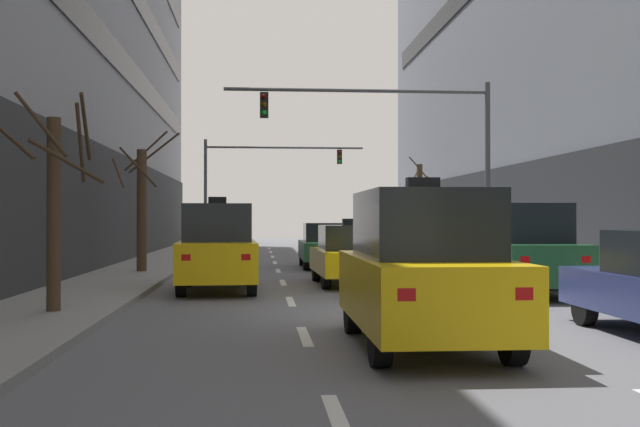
# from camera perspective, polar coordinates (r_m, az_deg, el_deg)

# --- Properties ---
(ground_plane) EXTENTS (120.00, 120.00, 0.00)m
(ground_plane) POSITION_cam_1_polar(r_m,az_deg,el_deg) (15.21, 4.47, -7.27)
(ground_plane) COLOR slate
(sidewalk_left) EXTENTS (2.77, 80.00, 0.14)m
(sidewalk_left) POSITION_cam_1_polar(r_m,az_deg,el_deg) (15.53, -19.64, -6.85)
(sidewalk_left) COLOR gray
(sidewalk_left) RESTS_ON ground
(lane_stripe_l1_s2) EXTENTS (0.16, 2.00, 0.01)m
(lane_stripe_l1_s2) POSITION_cam_1_polar(r_m,az_deg,el_deg) (7.18, 1.39, -15.07)
(lane_stripe_l1_s2) COLOR silver
(lane_stripe_l1_s2) RESTS_ON ground
(lane_stripe_l1_s3) EXTENTS (0.16, 2.00, 0.01)m
(lane_stripe_l1_s3) POSITION_cam_1_polar(r_m,az_deg,el_deg) (12.07, -1.15, -9.06)
(lane_stripe_l1_s3) COLOR silver
(lane_stripe_l1_s3) RESTS_ON ground
(lane_stripe_l1_s4) EXTENTS (0.16, 2.00, 0.01)m
(lane_stripe_l1_s4) POSITION_cam_1_polar(r_m,az_deg,el_deg) (17.02, -2.20, -6.52)
(lane_stripe_l1_s4) COLOR silver
(lane_stripe_l1_s4) RESTS_ON ground
(lane_stripe_l1_s5) EXTENTS (0.16, 2.00, 0.01)m
(lane_stripe_l1_s5) POSITION_cam_1_polar(r_m,az_deg,el_deg) (21.99, -2.76, -5.13)
(lane_stripe_l1_s5) COLOR silver
(lane_stripe_l1_s5) RESTS_ON ground
(lane_stripe_l1_s6) EXTENTS (0.16, 2.00, 0.01)m
(lane_stripe_l1_s6) POSITION_cam_1_polar(r_m,az_deg,el_deg) (26.98, -3.12, -4.25)
(lane_stripe_l1_s6) COLOR silver
(lane_stripe_l1_s6) RESTS_ON ground
(lane_stripe_l1_s7) EXTENTS (0.16, 2.00, 0.01)m
(lane_stripe_l1_s7) POSITION_cam_1_polar(r_m,az_deg,el_deg) (31.97, -3.36, -3.64)
(lane_stripe_l1_s7) COLOR silver
(lane_stripe_l1_s7) RESTS_ON ground
(lane_stripe_l1_s8) EXTENTS (0.16, 2.00, 0.01)m
(lane_stripe_l1_s8) POSITION_cam_1_polar(r_m,az_deg,el_deg) (36.96, -3.54, -3.20)
(lane_stripe_l1_s8) COLOR silver
(lane_stripe_l1_s8) RESTS_ON ground
(lane_stripe_l1_s9) EXTENTS (0.16, 2.00, 0.01)m
(lane_stripe_l1_s9) POSITION_cam_1_polar(r_m,az_deg,el_deg) (41.95, -3.68, -2.86)
(lane_stripe_l1_s9) COLOR silver
(lane_stripe_l1_s9) RESTS_ON ground
(lane_stripe_l1_s10) EXTENTS (0.16, 2.00, 0.01)m
(lane_stripe_l1_s10) POSITION_cam_1_polar(r_m,az_deg,el_deg) (46.95, -3.78, -2.60)
(lane_stripe_l1_s10) COLOR silver
(lane_stripe_l1_s10) RESTS_ON ground
(lane_stripe_l2_s3) EXTENTS (0.16, 2.00, 0.01)m
(lane_stripe_l2_s3) POSITION_cam_1_polar(r_m,az_deg,el_deg) (12.71, 14.18, -8.60)
(lane_stripe_l2_s3) COLOR silver
(lane_stripe_l2_s3) RESTS_ON ground
(lane_stripe_l2_s4) EXTENTS (0.16, 2.00, 0.01)m
(lane_stripe_l2_s4) POSITION_cam_1_polar(r_m,az_deg,el_deg) (17.48, 8.84, -6.35)
(lane_stripe_l2_s4) COLOR silver
(lane_stripe_l2_s4) RESTS_ON ground
(lane_stripe_l2_s5) EXTENTS (0.16, 2.00, 0.01)m
(lane_stripe_l2_s5) POSITION_cam_1_polar(r_m,az_deg,el_deg) (22.35, 5.83, -5.05)
(lane_stripe_l2_s5) COLOR silver
(lane_stripe_l2_s5) RESTS_ON ground
(lane_stripe_l2_s6) EXTENTS (0.16, 2.00, 0.01)m
(lane_stripe_l2_s6) POSITION_cam_1_polar(r_m,az_deg,el_deg) (27.27, 3.91, -4.20)
(lane_stripe_l2_s6) COLOR silver
(lane_stripe_l2_s6) RESTS_ON ground
(lane_stripe_l2_s7) EXTENTS (0.16, 2.00, 0.01)m
(lane_stripe_l2_s7) POSITION_cam_1_polar(r_m,az_deg,el_deg) (32.22, 2.58, -3.62)
(lane_stripe_l2_s7) COLOR silver
(lane_stripe_l2_s7) RESTS_ON ground
(lane_stripe_l2_s8) EXTENTS (0.16, 2.00, 0.01)m
(lane_stripe_l2_s8) POSITION_cam_1_polar(r_m,az_deg,el_deg) (37.17, 1.60, -3.18)
(lane_stripe_l2_s8) COLOR silver
(lane_stripe_l2_s8) RESTS_ON ground
(lane_stripe_l2_s9) EXTENTS (0.16, 2.00, 0.01)m
(lane_stripe_l2_s9) POSITION_cam_1_polar(r_m,az_deg,el_deg) (42.14, 0.86, -2.85)
(lane_stripe_l2_s9) COLOR silver
(lane_stripe_l2_s9) RESTS_ON ground
(lane_stripe_l2_s10) EXTENTS (0.16, 2.00, 0.01)m
(lane_stripe_l2_s10) POSITION_cam_1_polar(r_m,az_deg,el_deg) (47.12, 0.27, -2.59)
(lane_stripe_l2_s10) COLOR silver
(lane_stripe_l2_s10) RESTS_ON ground
(car_driving_0) EXTENTS (1.89, 4.45, 1.66)m
(car_driving_0) POSITION_cam_1_polar(r_m,az_deg,el_deg) (28.49, 0.45, -2.40)
(car_driving_0) COLOR black
(car_driving_0) RESTS_ON ground
(taxi_driving_1) EXTENTS (2.06, 4.59, 2.37)m
(taxi_driving_1) POSITION_cam_1_polar(r_m,az_deg,el_deg) (19.52, -7.61, -2.53)
(taxi_driving_1) COLOR black
(taxi_driving_1) RESTS_ON ground
(taxi_driving_2) EXTENTS (1.92, 4.42, 1.82)m
(taxi_driving_2) POSITION_cam_1_polar(r_m,az_deg,el_deg) (21.22, 2.23, -3.12)
(taxi_driving_2) COLOR black
(taxi_driving_2) RESTS_ON ground
(taxi_driving_3) EXTENTS (1.94, 4.60, 2.41)m
(taxi_driving_3) POSITION_cam_1_polar(r_m,az_deg,el_deg) (11.02, 7.63, -4.12)
(taxi_driving_3) COLOR black
(taxi_driving_3) RESTS_ON ground
(car_parked_2) EXTENTS (1.99, 4.54, 2.18)m
(car_parked_2) POSITION_cam_1_polar(r_m,az_deg,el_deg) (19.12, 14.71, -2.59)
(car_parked_2) COLOR black
(car_parked_2) RESTS_ON ground
(traffic_signal_0) EXTENTS (8.99, 0.35, 6.31)m
(traffic_signal_0) POSITION_cam_1_polar(r_m,az_deg,el_deg) (26.13, 6.52, 5.70)
(traffic_signal_0) COLOR #4C4C51
(traffic_signal_0) RESTS_ON sidewalk_right
(traffic_signal_1) EXTENTS (9.31, 0.35, 6.29)m
(traffic_signal_1) POSITION_cam_1_polar(r_m,az_deg,el_deg) (45.14, -4.84, 3.08)
(traffic_signal_1) COLOR #4C4C51
(traffic_signal_1) RESTS_ON sidewalk_left
(street_tree_0) EXTENTS (2.37, 2.03, 3.94)m
(street_tree_0) POSITION_cam_1_polar(r_m,az_deg,el_deg) (14.79, -19.13, 0.79)
(street_tree_0) COLOR #4C3823
(street_tree_0) RESTS_ON sidewalk_left
(street_tree_1) EXTENTS (2.19, 2.19, 4.60)m
(street_tree_1) POSITION_cam_1_polar(r_m,az_deg,el_deg) (25.39, -13.08, 0.56)
(street_tree_1) COLOR #4C3823
(street_tree_1) RESTS_ON sidewalk_left
(street_tree_2) EXTENTS (1.62, 1.61, 4.92)m
(street_tree_2) POSITION_cam_1_polar(r_m,az_deg,el_deg) (40.64, 7.40, 0.55)
(street_tree_2) COLOR #4C3823
(street_tree_2) RESTS_ON sidewalk_right
(pedestrian_0) EXTENTS (0.51, 0.30, 1.55)m
(pedestrian_0) POSITION_cam_1_polar(r_m,az_deg,el_deg) (23.73, 16.31, -2.29)
(pedestrian_0) COLOR black
(pedestrian_0) RESTS_ON sidewalk_right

